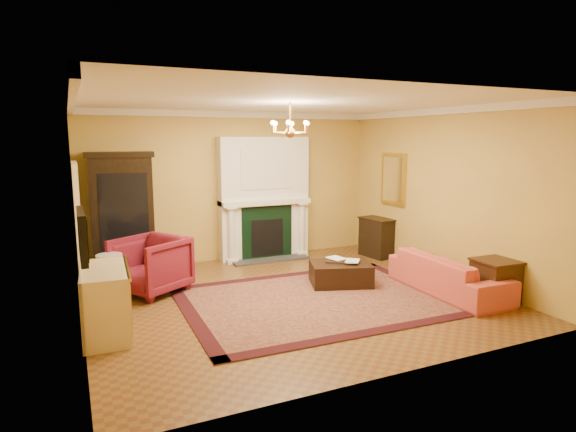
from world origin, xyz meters
TOP-DOWN VIEW (x-y plane):
  - floor at (0.00, 0.00)m, footprint 6.00×5.50m
  - ceiling at (0.00, 0.00)m, footprint 6.00×5.50m
  - wall_back at (0.00, 2.76)m, footprint 6.00×0.02m
  - wall_front at (0.00, -2.76)m, footprint 6.00×0.02m
  - wall_left at (-3.01, 0.00)m, footprint 0.02×5.50m
  - wall_right at (3.01, 0.00)m, footprint 0.02×5.50m
  - fireplace at (0.60, 2.57)m, footprint 1.90×0.70m
  - crown_molding at (0.00, 0.96)m, footprint 6.00×5.50m
  - doorway at (-2.95, 1.70)m, footprint 0.08×1.05m
  - tv_panel at (-2.95, -0.60)m, footprint 0.09×0.95m
  - gilt_mirror at (2.97, 1.40)m, footprint 0.06×0.76m
  - chandelier at (-0.00, 0.00)m, footprint 0.63×0.55m
  - oriental_rug at (0.30, -0.31)m, footprint 4.08×3.10m
  - china_cabinet at (-2.20, 2.49)m, footprint 1.11×0.58m
  - wingback_armchair at (-1.94, 1.13)m, footprint 1.30×1.32m
  - pedestal_table at (-2.56, 1.09)m, footprint 0.39×0.39m
  - commode at (-2.73, -0.37)m, footprint 0.61×1.18m
  - coral_sofa at (2.41, -0.85)m, footprint 0.68×2.14m
  - end_table at (2.72, -1.52)m, footprint 0.57×0.57m
  - console_table at (2.78, 1.65)m, footprint 0.49×0.75m
  - leather_ottoman at (1.05, 0.22)m, footprint 1.17×1.01m
  - ottoman_tray at (1.06, 0.30)m, footprint 0.52×0.51m
  - book_a at (0.93, 0.33)m, footprint 0.24×0.08m
  - book_b at (1.12, 0.19)m, footprint 0.19×0.16m
  - topiary_left at (0.05, 2.53)m, footprint 0.17×0.17m
  - topiary_right at (1.32, 2.53)m, footprint 0.18×0.18m

SIDE VIEW (x-z plane):
  - floor at x=0.00m, z-range -0.02..0.00m
  - oriental_rug at x=0.30m, z-range 0.00..0.02m
  - leather_ottoman at x=1.05m, z-range 0.02..0.39m
  - end_table at x=2.72m, z-range 0.00..0.63m
  - console_table at x=2.78m, z-range 0.00..0.79m
  - ottoman_tray at x=1.06m, z-range 0.39..0.41m
  - pedestal_table at x=-2.56m, z-range 0.06..0.76m
  - coral_sofa at x=2.41m, z-range 0.00..0.83m
  - commode at x=-2.73m, z-range 0.00..0.86m
  - wingback_armchair at x=-1.94m, z-range 0.00..1.01m
  - book_b at x=1.12m, z-range 0.41..0.72m
  - book_a at x=0.93m, z-range 0.41..0.73m
  - doorway at x=-2.95m, z-range 0.00..2.10m
  - china_cabinet at x=-2.20m, z-range 0.00..2.14m
  - fireplace at x=0.60m, z-range -0.06..2.44m
  - tv_panel at x=-2.95m, z-range 1.06..1.64m
  - topiary_left at x=0.05m, z-range 1.25..1.71m
  - topiary_right at x=1.32m, z-range 1.25..1.73m
  - wall_back at x=0.00m, z-range 0.00..3.00m
  - wall_front at x=0.00m, z-range 0.00..3.00m
  - wall_left at x=-3.01m, z-range 0.00..3.00m
  - wall_right at x=3.01m, z-range 0.00..3.00m
  - gilt_mirror at x=2.97m, z-range 1.12..2.17m
  - chandelier at x=0.00m, z-range 2.34..2.87m
  - crown_molding at x=0.00m, z-range 2.88..3.00m
  - ceiling at x=0.00m, z-range 3.00..3.02m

